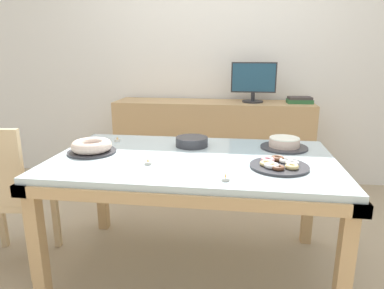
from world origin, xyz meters
TOP-DOWN VIEW (x-y plane):
  - ground_plane at (0.00, 0.00)m, footprint 12.00×12.00m
  - wall_back at (0.00, 1.74)m, footprint 8.00×0.10m
  - dining_table at (0.00, 0.00)m, footprint 1.66×0.99m
  - chair at (-1.14, -0.16)m, footprint 0.48×0.48m
  - sideboard at (0.00, 1.44)m, footprint 1.92×0.44m
  - computer_monitor at (0.38, 1.44)m, footprint 0.42×0.20m
  - book_stack at (0.82, 1.44)m, footprint 0.24×0.16m
  - cake_chocolate_round at (0.55, 0.26)m, footprint 0.30×0.30m
  - cake_golden_bundt at (-0.62, -0.01)m, footprint 0.29×0.29m
  - pastry_platter at (0.48, -0.14)m, footprint 0.31×0.31m
  - plate_stack at (-0.04, 0.23)m, footprint 0.21×0.21m
  - tealight_centre at (-0.23, -0.18)m, footprint 0.04×0.04m
  - tealight_near_front at (0.20, -0.37)m, footprint 0.04×0.04m
  - tealight_right_edge at (-0.57, 0.28)m, footprint 0.04×0.04m

SIDE VIEW (x-z plane):
  - ground_plane at x=0.00m, z-range 0.00..0.00m
  - sideboard at x=0.00m, z-range 0.00..0.88m
  - chair at x=-1.14m, z-range 0.05..0.99m
  - dining_table at x=0.00m, z-range 0.29..1.04m
  - tealight_centre at x=-0.23m, z-range 0.74..0.78m
  - tealight_near_front at x=0.20m, z-range 0.74..0.78m
  - tealight_right_edge at x=-0.57m, z-range 0.74..0.78m
  - pastry_platter at x=0.48m, z-range 0.74..0.78m
  - cake_chocolate_round at x=0.55m, z-range 0.74..0.81m
  - plate_stack at x=-0.04m, z-range 0.75..0.81m
  - cake_golden_bundt at x=-0.62m, z-range 0.75..0.82m
  - book_stack at x=0.82m, z-range 0.88..0.94m
  - computer_monitor at x=0.38m, z-range 0.88..1.26m
  - wall_back at x=0.00m, z-range 0.00..2.60m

